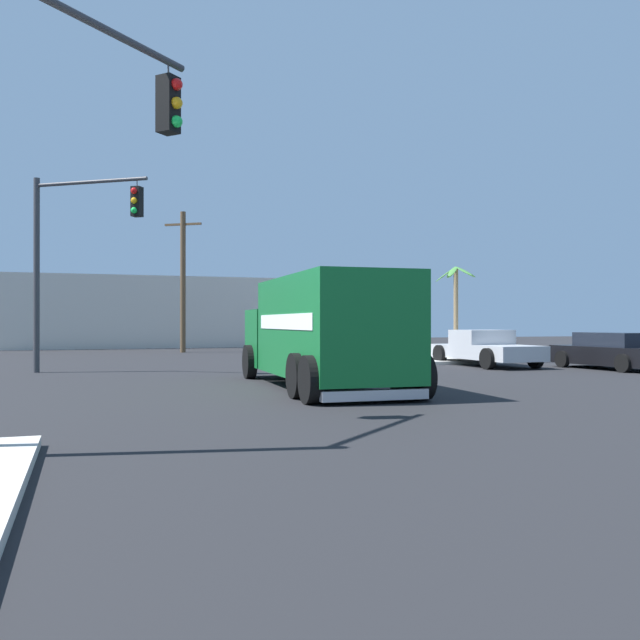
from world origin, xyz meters
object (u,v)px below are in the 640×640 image
Objects in this scene: utility_pole at (183,280)px; delivery_truck at (323,331)px; pickup_silver at (484,347)px; sedan_black at (612,352)px; traffic_light_primary at (69,244)px; traffic_light_secondary at (63,144)px; palm_tree_far at (456,294)px.

delivery_truck is at bearing -88.45° from utility_pole.
pickup_silver is 1.18× the size of sedan_black.
traffic_light_primary is 0.83× the size of utility_pole.
sedan_black is at bearing -13.21° from traffic_light_primary.
traffic_light_secondary is at bearing -134.15° from delivery_truck.
traffic_light_secondary is at bearing -130.59° from palm_tree_far.
traffic_light_primary is at bearing 166.79° from sedan_black.
palm_tree_far is (5.45, 11.28, 2.55)m from pickup_silver.
traffic_light_primary is (-6.23, 7.33, 2.78)m from delivery_truck.
pickup_silver is 18.41m from utility_pole.
palm_tree_far is at bearing 50.77° from delivery_truck.
pickup_silver is (15.02, -1.16, -3.51)m from traffic_light_primary.
traffic_light_secondary reaches higher than pickup_silver.
palm_tree_far is (20.24, 23.62, -0.86)m from traffic_light_secondary.
delivery_truck is at bearing 45.85° from traffic_light_secondary.
traffic_light_secondary is 1.40× the size of sedan_black.
delivery_truck is 1.72× the size of palm_tree_far.
delivery_truck is 1.57× the size of pickup_silver.
sedan_black is at bearing 14.18° from delivery_truck.
delivery_truck is at bearing -129.23° from palm_tree_far.
palm_tree_far reaches higher than delivery_truck.
traffic_light_primary is 13.51m from traffic_light_secondary.
utility_pole is (-9.37, 15.49, 3.33)m from pickup_silver.
utility_pole is (-12.61, 18.62, 3.43)m from sedan_black.
palm_tree_far reaches higher than pickup_silver.
palm_tree_far reaches higher than sedan_black.
utility_pole is at bearing 164.12° from palm_tree_far.
utility_pole is at bearing 121.18° from pickup_silver.
traffic_light_secondary is 19.56m from pickup_silver.
sedan_black is 14.81m from palm_tree_far.
delivery_truck reaches higher than sedan_black.
traffic_light_primary is at bearing -153.71° from palm_tree_far.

